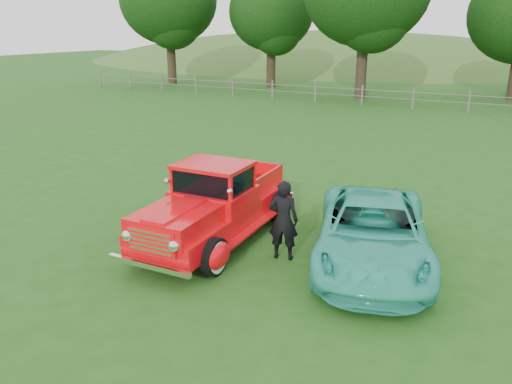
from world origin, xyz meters
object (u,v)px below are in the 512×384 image
at_px(tree_mid_west, 272,12).
at_px(teal_sedan, 373,232).
at_px(red_pickup, 216,205).
at_px(man, 283,220).
at_px(tree_far_west, 168,0).

relative_size(tree_mid_west, teal_sedan, 1.79).
height_order(red_pickup, man, red_pickup).
relative_size(tree_far_west, teal_sedan, 2.10).
distance_m(tree_far_west, red_pickup, 32.39).
bearing_deg(tree_mid_west, teal_sedan, -60.44).
xyz_separation_m(tree_far_west, teal_sedan, (23.11, -24.64, -5.83)).
height_order(tree_far_west, red_pickup, tree_far_west).
bearing_deg(teal_sedan, tree_mid_west, 103.96).
height_order(red_pickup, teal_sedan, red_pickup).
bearing_deg(tree_far_west, man, -49.71).
distance_m(tree_far_west, man, 33.63).
xyz_separation_m(teal_sedan, man, (-1.67, -0.65, 0.18)).
height_order(tree_far_west, man, tree_far_west).
bearing_deg(man, tree_far_west, -62.59).
xyz_separation_m(red_pickup, man, (1.74, -0.22, 0.04)).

